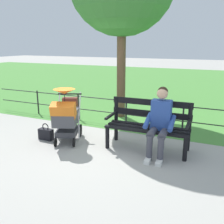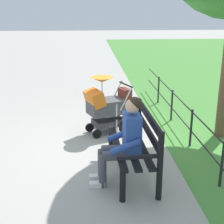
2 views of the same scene
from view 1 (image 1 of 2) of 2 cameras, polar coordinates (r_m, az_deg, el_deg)
name	(u,v)px [view 1 (image 1 of 2)]	position (r m, az deg, el deg)	size (l,w,h in m)	color
ground_plane	(105,143)	(5.29, -1.58, -7.07)	(60.00, 60.00, 0.00)	#9E9B93
grass_lawn	(177,83)	(13.53, 14.76, 6.37)	(40.00, 16.00, 0.01)	#478438
park_bench	(149,123)	(4.92, 8.44, -2.49)	(1.62, 0.65, 0.96)	black
person_on_bench	(160,120)	(4.61, 10.92, -1.88)	(0.54, 0.74, 1.28)	#42424C
stroller	(66,115)	(5.25, -10.45, -0.65)	(0.78, 1.00, 1.15)	black
handbag	(46,134)	(5.61, -14.93, -4.88)	(0.32, 0.14, 0.37)	black
park_fence	(137,111)	(6.15, 5.77, 0.25)	(8.39, 0.04, 0.70)	black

